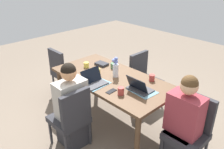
# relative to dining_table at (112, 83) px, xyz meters

# --- Properties ---
(ground_plane) EXTENTS (10.00, 10.00, 0.00)m
(ground_plane) POSITION_rel_dining_table_xyz_m (0.00, 0.00, -0.67)
(ground_plane) COLOR #756656
(dining_table) EXTENTS (1.84, 0.92, 0.76)m
(dining_table) POSITION_rel_dining_table_xyz_m (0.00, 0.00, 0.00)
(dining_table) COLOR brown
(dining_table) RESTS_ON ground_plane
(chair_near_left_near) EXTENTS (0.44, 0.44, 0.90)m
(chair_near_left_near) POSITION_rel_dining_table_xyz_m (0.07, -0.78, -0.18)
(chair_near_left_near) COLOR #2D2D33
(chair_near_left_near) RESTS_ON ground_plane
(person_near_left_near) EXTENTS (0.36, 0.40, 1.19)m
(person_near_left_near) POSITION_rel_dining_table_xyz_m (-0.01, -0.72, -0.15)
(person_near_left_near) COLOR #2D2D33
(person_near_left_near) RESTS_ON ground_plane
(chair_head_right_left_mid) EXTENTS (0.44, 0.44, 0.90)m
(chair_head_right_left_mid) POSITION_rel_dining_table_xyz_m (1.24, 0.11, -0.18)
(chair_head_right_left_mid) COLOR #2D2D33
(chair_head_right_left_mid) RESTS_ON ground_plane
(person_head_right_left_mid) EXTENTS (0.40, 0.36, 1.19)m
(person_head_right_left_mid) POSITION_rel_dining_table_xyz_m (1.18, 0.04, -0.15)
(person_head_right_left_mid) COLOR #2D2D33
(person_head_right_left_mid) RESTS_ON ground_plane
(chair_far_left_far) EXTENTS (0.44, 0.44, 0.90)m
(chair_far_left_far) POSITION_rel_dining_table_xyz_m (-0.04, 0.78, -0.18)
(chair_far_left_far) COLOR #2D2D33
(chair_far_left_far) RESTS_ON ground_plane
(chair_head_left_right_near) EXTENTS (0.44, 0.44, 0.90)m
(chair_head_left_right_near) POSITION_rel_dining_table_xyz_m (-1.23, -0.07, -0.18)
(chair_head_left_right_near) COLOR #2D2D33
(chair_head_left_right_near) RESTS_ON ground_plane
(flower_vase) EXTENTS (0.08, 0.10, 0.31)m
(flower_vase) POSITION_rel_dining_table_xyz_m (0.01, 0.06, 0.23)
(flower_vase) COLOR silver
(flower_vase) RESTS_ON dining_table
(placemat_near_left_near) EXTENTS (0.28, 0.38, 0.00)m
(placemat_near_left_near) POSITION_rel_dining_table_xyz_m (-0.00, -0.30, 0.09)
(placemat_near_left_near) COLOR slate
(placemat_near_left_near) RESTS_ON dining_table
(placemat_head_right_left_mid) EXTENTS (0.37, 0.28, 0.00)m
(placemat_head_right_left_mid) POSITION_rel_dining_table_xyz_m (0.56, 0.02, 0.09)
(placemat_head_right_left_mid) COLOR slate
(placemat_head_right_left_mid) RESTS_ON dining_table
(laptop_head_right_left_mid) EXTENTS (0.32, 0.22, 0.20)m
(laptop_head_right_left_mid) POSITION_rel_dining_table_xyz_m (0.52, -0.01, 0.13)
(laptop_head_right_left_mid) COLOR #38383D
(laptop_head_right_left_mid) RESTS_ON dining_table
(laptop_near_left_near) EXTENTS (0.22, 0.32, 0.20)m
(laptop_near_left_near) POSITION_rel_dining_table_xyz_m (-0.03, -0.32, 0.13)
(laptop_near_left_near) COLOR #38383D
(laptop_near_left_near) RESTS_ON dining_table
(coffee_mug_near_left) EXTENTS (0.08, 0.08, 0.08)m
(coffee_mug_near_left) POSITION_rel_dining_table_xyz_m (-0.55, -0.04, 0.13)
(coffee_mug_near_left) COLOR #DBC64C
(coffee_mug_near_left) RESTS_ON dining_table
(coffee_mug_near_right) EXTENTS (0.08, 0.08, 0.09)m
(coffee_mug_near_right) POSITION_rel_dining_table_xyz_m (-0.24, -0.07, 0.13)
(coffee_mug_near_right) COLOR #DBC64C
(coffee_mug_near_right) RESTS_ON dining_table
(coffee_mug_centre_left) EXTENTS (0.08, 0.08, 0.09)m
(coffee_mug_centre_left) POSITION_rel_dining_table_xyz_m (-0.23, 0.24, 0.13)
(coffee_mug_centre_left) COLOR #47704C
(coffee_mug_centre_left) RESTS_ON dining_table
(coffee_mug_centre_right) EXTENTS (0.08, 0.08, 0.09)m
(coffee_mug_centre_right) POSITION_rel_dining_table_xyz_m (0.46, 0.34, 0.13)
(coffee_mug_centre_right) COLOR #AD3D38
(coffee_mug_centre_right) RESTS_ON dining_table
(coffee_mug_far_left) EXTENTS (0.08, 0.08, 0.10)m
(coffee_mug_far_left) POSITION_rel_dining_table_xyz_m (0.43, -0.25, 0.14)
(coffee_mug_far_left) COLOR #AD3D38
(coffee_mug_far_left) RESTS_ON dining_table
(book_red_cover) EXTENTS (0.21, 0.16, 0.04)m
(book_red_cover) POSITION_rel_dining_table_xyz_m (-0.45, 0.19, 0.10)
(book_red_cover) COLOR #28282D
(book_red_cover) RESTS_ON dining_table
(phone_black) EXTENTS (0.08, 0.16, 0.01)m
(phone_black) POSITION_rel_dining_table_xyz_m (0.29, -0.29, 0.09)
(phone_black) COLOR black
(phone_black) RESTS_ON dining_table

